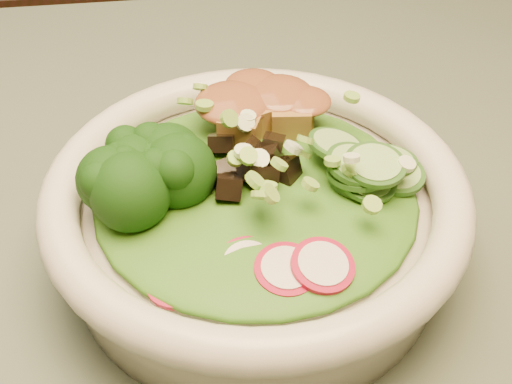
{
  "coord_description": "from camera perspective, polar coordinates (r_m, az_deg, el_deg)",
  "views": [
    {
      "loc": [
        0.12,
        -0.25,
        1.07
      ],
      "look_at": [
        0.16,
        0.04,
        0.8
      ],
      "focal_mm": 50.0,
      "sensor_mm": 36.0,
      "label": 1
    }
  ],
  "objects": [
    {
      "name": "salad_bowl",
      "position": [
        0.41,
        0.0,
        -1.93
      ],
      "size": [
        0.24,
        0.24,
        0.07
      ],
      "rotation": [
        0.0,
        0.0,
        0.1
      ],
      "color": "beige",
      "rests_on": "dining_table"
    },
    {
      "name": "lettuce_bed",
      "position": [
        0.4,
        0.0,
        0.11
      ],
      "size": [
        0.18,
        0.18,
        0.02
      ],
      "primitive_type": "ellipsoid",
      "color": "#215A12",
      "rests_on": "salad_bowl"
    },
    {
      "name": "broccoli_florets",
      "position": [
        0.39,
        -8.21,
        1.16
      ],
      "size": [
        0.08,
        0.07,
        0.04
      ],
      "primitive_type": null,
      "rotation": [
        0.0,
        0.0,
        0.1
      ],
      "color": "black",
      "rests_on": "salad_bowl"
    },
    {
      "name": "radish_slices",
      "position": [
        0.35,
        0.9,
        -5.85
      ],
      "size": [
        0.1,
        0.05,
        0.02
      ],
      "primitive_type": null,
      "rotation": [
        0.0,
        0.0,
        0.1
      ],
      "color": "maroon",
      "rests_on": "salad_bowl"
    },
    {
      "name": "cucumber_slices",
      "position": [
        0.4,
        8.42,
        1.36
      ],
      "size": [
        0.07,
        0.07,
        0.03
      ],
      "primitive_type": null,
      "rotation": [
        0.0,
        0.0,
        0.1
      ],
      "color": "#96C56D",
      "rests_on": "salad_bowl"
    },
    {
      "name": "mushroom_heap",
      "position": [
        0.4,
        -0.08,
        2.42
      ],
      "size": [
        0.07,
        0.07,
        0.04
      ],
      "primitive_type": null,
      "rotation": [
        0.0,
        0.0,
        0.1
      ],
      "color": "black",
      "rests_on": "salad_bowl"
    },
    {
      "name": "tofu_cubes",
      "position": [
        0.44,
        -0.17,
        5.99
      ],
      "size": [
        0.09,
        0.06,
        0.03
      ],
      "primitive_type": null,
      "rotation": [
        0.0,
        0.0,
        0.1
      ],
      "color": "olive",
      "rests_on": "salad_bowl"
    },
    {
      "name": "peanut_sauce",
      "position": [
        0.43,
        -0.17,
        7.26
      ],
      "size": [
        0.06,
        0.05,
        0.01
      ],
      "primitive_type": "ellipsoid",
      "color": "brown",
      "rests_on": "tofu_cubes"
    },
    {
      "name": "scallion_garnish",
      "position": [
        0.38,
        0.0,
        2.44
      ],
      "size": [
        0.17,
        0.17,
        0.02
      ],
      "primitive_type": null,
      "color": "#7BB33F",
      "rests_on": "salad_bowl"
    }
  ]
}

